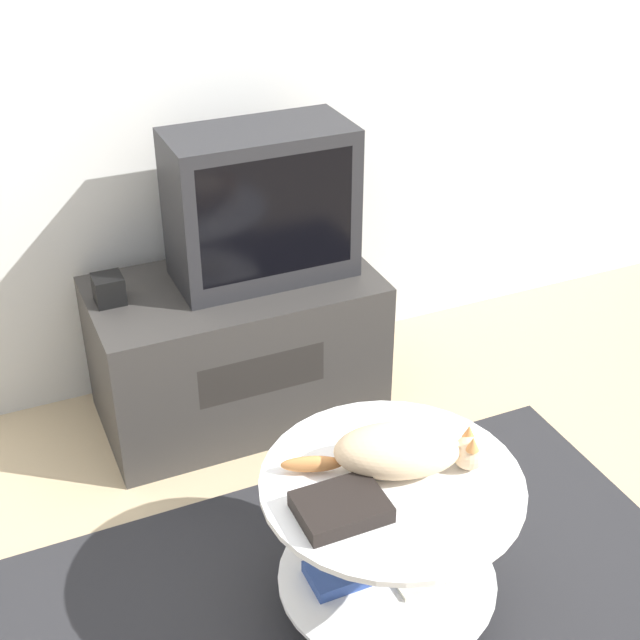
{
  "coord_description": "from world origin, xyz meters",
  "views": [
    {
      "loc": [
        -0.86,
        -1.58,
        2.09
      ],
      "look_at": [
        0.09,
        0.57,
        0.67
      ],
      "focal_mm": 50.0,
      "sensor_mm": 36.0,
      "label": 1
    }
  ],
  "objects_px": {
    "speaker": "(109,289)",
    "dvd_box": "(341,507)",
    "tv": "(261,205)",
    "cat": "(401,451)"
  },
  "relations": [
    {
      "from": "speaker",
      "to": "dvd_box",
      "type": "xyz_separation_m",
      "value": [
        0.31,
        -1.21,
        -0.08
      ]
    },
    {
      "from": "tv",
      "to": "dvd_box",
      "type": "height_order",
      "value": "tv"
    },
    {
      "from": "tv",
      "to": "cat",
      "type": "relative_size",
      "value": 1.2
    },
    {
      "from": "dvd_box",
      "to": "speaker",
      "type": "bearing_deg",
      "value": 104.55
    },
    {
      "from": "speaker",
      "to": "cat",
      "type": "distance_m",
      "value": 1.24
    },
    {
      "from": "dvd_box",
      "to": "cat",
      "type": "distance_m",
      "value": 0.24
    },
    {
      "from": "speaker",
      "to": "dvd_box",
      "type": "relative_size",
      "value": 0.44
    },
    {
      "from": "tv",
      "to": "cat",
      "type": "xyz_separation_m",
      "value": [
        -0.02,
        -1.09,
        -0.27
      ]
    },
    {
      "from": "tv",
      "to": "speaker",
      "type": "height_order",
      "value": "tv"
    },
    {
      "from": "dvd_box",
      "to": "cat",
      "type": "bearing_deg",
      "value": 22.59
    }
  ]
}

